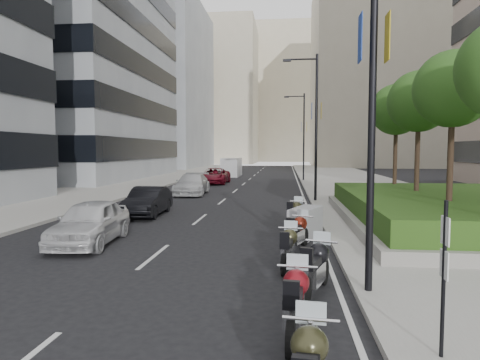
# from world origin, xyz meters

# --- Properties ---
(ground) EXTENTS (160.00, 160.00, 0.00)m
(ground) POSITION_xyz_m (0.00, 0.00, 0.00)
(ground) COLOR black
(ground) RESTS_ON ground
(sidewalk_right) EXTENTS (10.00, 100.00, 0.15)m
(sidewalk_right) POSITION_xyz_m (9.00, 30.00, 0.07)
(sidewalk_right) COLOR #9E9B93
(sidewalk_right) RESTS_ON ground
(sidewalk_left) EXTENTS (8.00, 100.00, 0.15)m
(sidewalk_left) POSITION_xyz_m (-12.00, 30.00, 0.07)
(sidewalk_left) COLOR #9E9B93
(sidewalk_left) RESTS_ON ground
(lane_edge) EXTENTS (0.12, 100.00, 0.01)m
(lane_edge) POSITION_xyz_m (3.70, 30.00, 0.01)
(lane_edge) COLOR silver
(lane_edge) RESTS_ON ground
(lane_centre) EXTENTS (0.12, 100.00, 0.01)m
(lane_centre) POSITION_xyz_m (-1.50, 30.00, 0.01)
(lane_centre) COLOR silver
(lane_centre) RESTS_ON ground
(building_grey_mid) EXTENTS (22.00, 26.00, 40.00)m
(building_grey_mid) POSITION_xyz_m (-24.00, 38.00, 20.00)
(building_grey_mid) COLOR gray
(building_grey_mid) RESTS_ON ground
(building_grey_far) EXTENTS (22.00, 26.00, 30.00)m
(building_grey_far) POSITION_xyz_m (-24.00, 70.00, 15.00)
(building_grey_far) COLOR gray
(building_grey_far) RESTS_ON ground
(building_cream_right) EXTENTS (28.00, 24.00, 36.00)m
(building_cream_right) POSITION_xyz_m (22.00, 80.00, 18.00)
(building_cream_right) COLOR #B7AD93
(building_cream_right) RESTS_ON ground
(building_cream_left) EXTENTS (26.00, 24.00, 34.00)m
(building_cream_left) POSITION_xyz_m (-18.00, 100.00, 17.00)
(building_cream_left) COLOR #B7AD93
(building_cream_left) RESTS_ON ground
(building_cream_centre) EXTENTS (30.00, 24.00, 38.00)m
(building_cream_centre) POSITION_xyz_m (2.00, 120.00, 19.00)
(building_cream_centre) COLOR #B7AD93
(building_cream_centre) RESTS_ON ground
(planter) EXTENTS (10.00, 14.00, 0.40)m
(planter) POSITION_xyz_m (10.00, 10.00, 0.35)
(planter) COLOR gray
(planter) RESTS_ON sidewalk_right
(hedge) EXTENTS (9.40, 13.40, 0.80)m
(hedge) POSITION_xyz_m (10.00, 10.00, 0.95)
(hedge) COLOR #234814
(hedge) RESTS_ON planter
(tree_1) EXTENTS (2.80, 2.80, 6.30)m
(tree_1) POSITION_xyz_m (8.50, 8.00, 5.42)
(tree_1) COLOR #332319
(tree_1) RESTS_ON planter
(tree_2) EXTENTS (2.80, 2.80, 6.30)m
(tree_2) POSITION_xyz_m (8.50, 12.00, 5.42)
(tree_2) COLOR #332319
(tree_2) RESTS_ON planter
(tree_3) EXTENTS (2.80, 2.80, 6.30)m
(tree_3) POSITION_xyz_m (8.50, 16.00, 5.42)
(tree_3) COLOR #332319
(tree_3) RESTS_ON planter
(lamp_post_0) EXTENTS (2.34, 0.45, 9.00)m
(lamp_post_0) POSITION_xyz_m (4.14, 1.00, 5.07)
(lamp_post_0) COLOR black
(lamp_post_0) RESTS_ON ground
(lamp_post_1) EXTENTS (2.34, 0.45, 9.00)m
(lamp_post_1) POSITION_xyz_m (4.14, 18.00, 5.07)
(lamp_post_1) COLOR black
(lamp_post_1) RESTS_ON ground
(lamp_post_2) EXTENTS (2.34, 0.45, 9.00)m
(lamp_post_2) POSITION_xyz_m (4.14, 36.00, 5.07)
(lamp_post_2) COLOR black
(lamp_post_2) RESTS_ON ground
(parking_sign) EXTENTS (0.06, 0.32, 2.50)m
(parking_sign) POSITION_xyz_m (4.80, -2.00, 1.46)
(parking_sign) COLOR black
(parking_sign) RESTS_ON ground
(motorcycle_1) EXTENTS (0.74, 2.23, 1.11)m
(motorcycle_1) POSITION_xyz_m (2.65, -1.14, 0.59)
(motorcycle_1) COLOR black
(motorcycle_1) RESTS_ON ground
(motorcycle_2) EXTENTS (0.95, 2.19, 1.13)m
(motorcycle_2) POSITION_xyz_m (3.15, 1.03, 0.60)
(motorcycle_2) COLOR black
(motorcycle_2) RESTS_ON ground
(motorcycle_3) EXTENTS (0.70, 2.09, 1.04)m
(motorcycle_3) POSITION_xyz_m (2.56, 3.14, 0.56)
(motorcycle_3) COLOR black
(motorcycle_3) RESTS_ON ground
(motorcycle_4) EXTENTS (0.93, 2.07, 1.07)m
(motorcycle_4) POSITION_xyz_m (2.87, 5.24, 0.57)
(motorcycle_4) COLOR black
(motorcycle_4) RESTS_ON ground
(motorcycle_5) EXTENTS (1.38, 2.00, 1.13)m
(motorcycle_5) POSITION_xyz_m (3.21, 7.22, 0.56)
(motorcycle_5) COLOR black
(motorcycle_5) RESTS_ON ground
(motorcycle_6) EXTENTS (0.88, 2.10, 1.07)m
(motorcycle_6) POSITION_xyz_m (2.87, 9.28, 0.57)
(motorcycle_6) COLOR black
(motorcycle_6) RESTS_ON ground
(car_a) EXTENTS (2.14, 4.58, 1.52)m
(car_a) POSITION_xyz_m (-4.21, 5.46, 0.76)
(car_a) COLOR silver
(car_a) RESTS_ON ground
(car_b) EXTENTS (1.63, 4.32, 1.41)m
(car_b) POSITION_xyz_m (-4.28, 11.88, 0.70)
(car_b) COLOR black
(car_b) RESTS_ON ground
(car_c) EXTENTS (2.40, 5.35, 1.52)m
(car_c) POSITION_xyz_m (-4.29, 21.92, 0.76)
(car_c) COLOR silver
(car_c) RESTS_ON ground
(car_d) EXTENTS (2.55, 5.44, 1.50)m
(car_d) POSITION_xyz_m (-4.32, 31.93, 0.75)
(car_d) COLOR maroon
(car_d) RESTS_ON ground
(delivery_van) EXTENTS (2.06, 5.35, 2.24)m
(delivery_van) POSITION_xyz_m (-4.19, 43.69, 1.05)
(delivery_van) COLOR silver
(delivery_van) RESTS_ON ground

